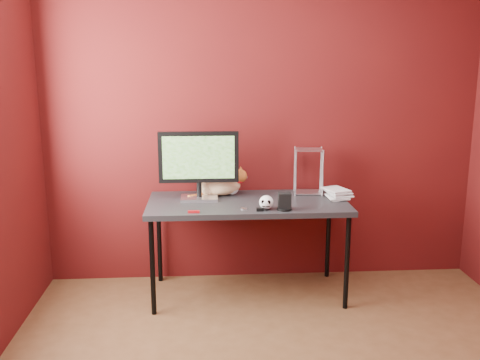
{
  "coord_description": "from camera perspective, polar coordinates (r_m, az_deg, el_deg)",
  "views": [
    {
      "loc": [
        -0.47,
        -2.51,
        1.79
      ],
      "look_at": [
        -0.22,
        1.15,
        0.96
      ],
      "focal_mm": 40.0,
      "sensor_mm": 36.0,
      "label": 1
    }
  ],
  "objects": [
    {
      "name": "room",
      "position": [
        2.58,
        6.69,
        4.92
      ],
      "size": [
        3.52,
        3.52,
        2.61
      ],
      "color": "#51331C",
      "rests_on": "ground"
    },
    {
      "name": "desk",
      "position": [
        4.05,
        0.82,
        -2.96
      ],
      "size": [
        1.5,
        0.7,
        0.75
      ],
      "color": "black",
      "rests_on": "ground"
    },
    {
      "name": "monitor",
      "position": [
        4.03,
        -4.43,
        1.93
      ],
      "size": [
        0.6,
        0.19,
        0.52
      ],
      "rotation": [
        0.0,
        0.0,
        -0.0
      ],
      "color": "silver",
      "rests_on": "desk"
    },
    {
      "name": "cat",
      "position": [
        4.2,
        -2.08,
        -0.6
      ],
      "size": [
        0.47,
        0.21,
        0.22
      ],
      "rotation": [
        0.0,
        0.0,
        0.07
      ],
      "color": "orange",
      "rests_on": "desk"
    },
    {
      "name": "skull_mug",
      "position": [
        3.8,
        2.83,
        -2.4
      ],
      "size": [
        0.1,
        0.11,
        0.1
      ],
      "rotation": [
        0.0,
        0.0,
        -0.2
      ],
      "color": "white",
      "rests_on": "desk"
    },
    {
      "name": "speaker",
      "position": [
        3.8,
        4.78,
        -2.36
      ],
      "size": [
        0.11,
        0.11,
        0.12
      ],
      "rotation": [
        0.0,
        0.0,
        -0.05
      ],
      "color": "black",
      "rests_on": "desk"
    },
    {
      "name": "book_stack",
      "position": [
        4.09,
        9.63,
        3.69
      ],
      "size": [
        0.21,
        0.25,
        0.83
      ],
      "rotation": [
        0.0,
        0.0,
        0.24
      ],
      "color": "beige",
      "rests_on": "desk"
    },
    {
      "name": "wire_rack",
      "position": [
        4.27,
        7.32,
        0.97
      ],
      "size": [
        0.23,
        0.2,
        0.36
      ],
      "rotation": [
        0.0,
        0.0,
        -0.12
      ],
      "color": "silver",
      "rests_on": "desk"
    },
    {
      "name": "pocket_knife",
      "position": [
        3.74,
        -4.96,
        -3.39
      ],
      "size": [
        0.08,
        0.02,
        0.02
      ],
      "primitive_type": "cube",
      "rotation": [
        0.0,
        0.0,
        -0.01
      ],
      "color": "#A20C11",
      "rests_on": "desk"
    },
    {
      "name": "black_gadget",
      "position": [
        3.77,
        2.14,
        -3.15
      ],
      "size": [
        0.05,
        0.03,
        0.02
      ],
      "primitive_type": "cube",
      "rotation": [
        0.0,
        0.0,
        0.0
      ],
      "color": "black",
      "rests_on": "desk"
    },
    {
      "name": "washer",
      "position": [
        3.83,
        0.42,
        -3.07
      ],
      "size": [
        0.05,
        0.05,
        0.0
      ],
      "primitive_type": "cylinder",
      "color": "silver",
      "rests_on": "desk"
    }
  ]
}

